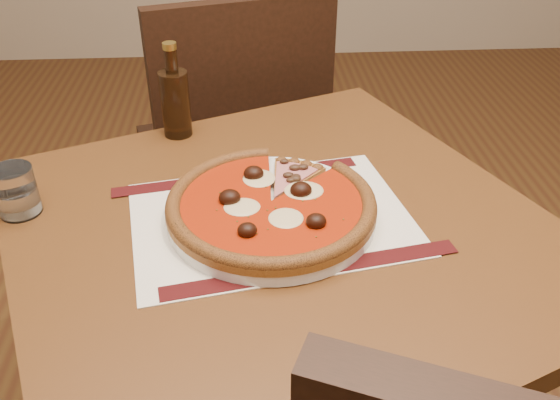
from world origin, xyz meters
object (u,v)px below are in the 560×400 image
(table, at_px, (281,273))
(chair_far, at_px, (235,141))
(pizza, at_px, (271,203))
(water_glass, at_px, (16,191))
(bottle, at_px, (175,100))
(plate, at_px, (271,213))

(table, xyz_separation_m, chair_far, (-0.08, 0.68, -0.11))
(pizza, relative_size, water_glass, 4.10)
(chair_far, distance_m, pizza, 0.71)
(table, distance_m, pizza, 0.13)
(chair_far, bearing_deg, pizza, 78.89)
(chair_far, xyz_separation_m, water_glass, (-0.33, -0.62, 0.25))
(water_glass, relative_size, bottle, 0.43)
(plate, bearing_deg, bottle, 119.25)
(plate, bearing_deg, water_glass, 173.64)
(plate, height_order, pizza, pizza)
(plate, distance_m, water_glass, 0.40)
(chair_far, relative_size, pizza, 2.89)
(table, distance_m, bottle, 0.40)
(table, bearing_deg, plate, 139.17)
(table, relative_size, water_glass, 13.13)
(table, bearing_deg, chair_far, 96.86)
(pizza, height_order, water_glass, water_glass)
(pizza, bearing_deg, plate, 60.19)
(pizza, relative_size, bottle, 1.76)
(table, height_order, plate, plate)
(chair_far, relative_size, plate, 2.90)
(pizza, distance_m, water_glass, 0.40)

